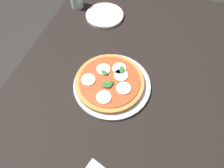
% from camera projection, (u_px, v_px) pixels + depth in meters
% --- Properties ---
extents(ground_plane, '(6.00, 6.00, 0.00)m').
position_uv_depth(ground_plane, '(115.00, 135.00, 1.48)').
color(ground_plane, '#2D2B28').
extents(dining_table, '(1.34, 0.88, 0.76)m').
position_uv_depth(dining_table, '(117.00, 91.00, 0.93)').
color(dining_table, black).
rests_on(dining_table, ground_plane).
extents(serving_tray, '(0.32, 0.32, 0.01)m').
position_uv_depth(serving_tray, '(112.00, 85.00, 0.81)').
color(serving_tray, silver).
rests_on(serving_tray, dining_table).
extents(pizza, '(0.28, 0.28, 0.03)m').
position_uv_depth(pizza, '(110.00, 82.00, 0.80)').
color(pizza, '#C6843F').
rests_on(pizza, serving_tray).
extents(plate_white, '(0.20, 0.20, 0.01)m').
position_uv_depth(plate_white, '(105.00, 15.00, 1.04)').
color(plate_white, white).
rests_on(plate_white, dining_table).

